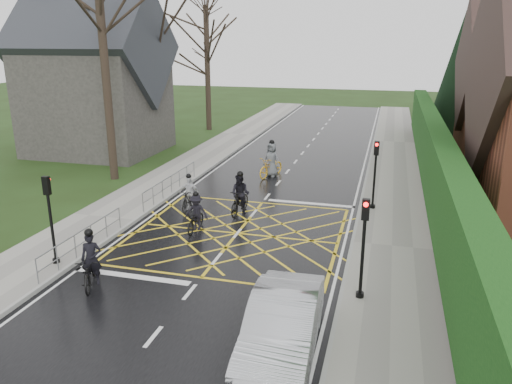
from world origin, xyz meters
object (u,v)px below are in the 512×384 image
at_px(cyclist_back, 240,198).
at_px(cyclist_lead, 271,164).
at_px(cyclist_mid, 196,216).
at_px(cyclist_front, 189,197).
at_px(cyclist_rear, 91,267).
at_px(car, 282,326).

xyz_separation_m(cyclist_back, cyclist_lead, (-0.10, 6.41, -0.01)).
height_order(cyclist_back, cyclist_mid, cyclist_back).
relative_size(cyclist_back, cyclist_front, 1.16).
relative_size(cyclist_rear, cyclist_mid, 1.20).
relative_size(cyclist_mid, cyclist_front, 0.99).
bearing_deg(cyclist_mid, cyclist_back, 63.64).
xyz_separation_m(cyclist_front, car, (6.38, -9.52, 0.15)).
bearing_deg(cyclist_lead, cyclist_front, -89.07).
height_order(cyclist_back, car, cyclist_back).
distance_m(cyclist_back, cyclist_mid, 2.65).
relative_size(cyclist_back, cyclist_lead, 0.87).
distance_m(cyclist_back, car, 10.44).
distance_m(cyclist_mid, cyclist_front, 2.59).
xyz_separation_m(cyclist_back, cyclist_mid, (-1.14, -2.39, -0.14)).
xyz_separation_m(cyclist_rear, cyclist_mid, (1.46, 5.25, -0.01)).
xyz_separation_m(cyclist_rear, car, (6.59, -2.00, 0.17)).
height_order(cyclist_rear, cyclist_lead, cyclist_lead).
bearing_deg(car, cyclist_rear, 160.57).
relative_size(cyclist_rear, cyclist_back, 1.02).
bearing_deg(cyclist_lead, cyclist_rear, -79.87).
distance_m(cyclist_rear, car, 6.89).
bearing_deg(car, cyclist_front, 121.24).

